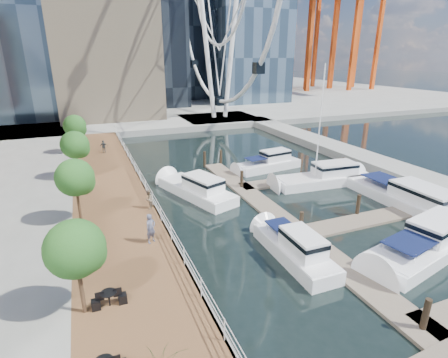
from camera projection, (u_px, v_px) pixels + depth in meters
The scene contains 15 objects.
ground at pixel (341, 320), 16.91m from camera, with size 520.00×520.00×0.00m, color black.
boardwalk at pixel (116, 217), 26.68m from camera, with size 6.00×60.00×1.00m, color brown.
seawall at pixel (155, 210), 27.74m from camera, with size 0.25×60.00×1.00m, color #595954.
land_far at pixel (117, 96), 105.90m from camera, with size 200.00×114.00×1.00m, color gray.
breakwater at pixel (365, 160), 41.30m from camera, with size 4.00×60.00×1.00m, color gray.
pier at pixel (220, 120), 67.15m from camera, with size 14.00×12.00×1.00m, color gray.
railing at pixel (153, 199), 27.36m from camera, with size 0.10×60.00×1.05m, color white, non-canonical shape.
floating_docks at pixel (339, 207), 28.29m from camera, with size 16.00×34.00×2.60m.
port_cranes at pixel (320, 31), 117.79m from camera, with size 40.00×52.00×38.00m.
street_trees at pixel (75, 178), 23.69m from camera, with size 2.60×42.60×4.60m.
yacht_foreground at pixel (425, 253), 22.70m from camera, with size 3.01×11.24×2.15m, color white, non-canonical shape.
pedestrian_near at pixel (151, 228), 21.71m from camera, with size 0.70×0.46×1.92m, color #4F5269.
pedestrian_mid at pixel (149, 199), 26.66m from camera, with size 0.73×0.57×1.51m, color gray.
pedestrian_far at pixel (104, 147), 42.16m from camera, with size 0.88×0.37×1.50m, color #32393F.
moored_yachts at pixel (335, 199), 31.31m from camera, with size 21.01×35.85×11.50m.
Camera 1 is at (-10.38, -10.54, 12.10)m, focal length 28.00 mm.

